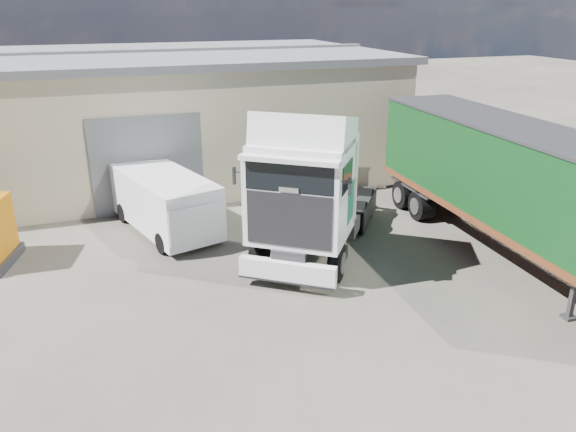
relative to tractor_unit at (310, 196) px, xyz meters
name	(u,v)px	position (x,y,z in m)	size (l,w,h in m)	color
ground	(294,343)	(-2.04, -4.25, -1.97)	(120.00, 120.00, 0.00)	#2B2923
warehouse	(35,119)	(-8.04, 11.75, 0.69)	(30.60, 12.60, 5.42)	#C0B794
brick_boundary_wall	(523,174)	(9.46, 1.75, -0.72)	(0.35, 26.00, 2.50)	#964126
tractor_unit	(310,196)	(0.00, 0.00, 0.00)	(6.20, 7.07, 4.69)	black
box_trailer	(512,177)	(5.83, -1.67, 0.46)	(3.19, 12.13, 3.99)	#2D2D30
panel_van	(168,204)	(-3.72, 3.44, -0.95)	(3.23, 5.20, 1.98)	black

